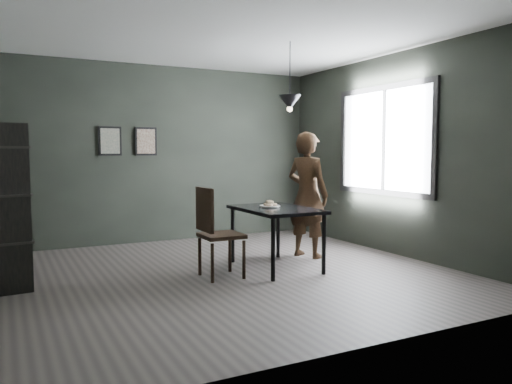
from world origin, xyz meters
name	(u,v)px	position (x,y,z in m)	size (l,w,h in m)	color
ground	(232,273)	(0.00, 0.00, 0.00)	(5.00, 5.00, 0.00)	#393431
back_wall	(167,154)	(0.00, 2.50, 1.40)	(5.00, 0.10, 2.80)	black
ceiling	(231,32)	(0.00, 0.00, 2.80)	(5.00, 5.00, 0.02)	silver
window_assembly	(384,140)	(2.47, 0.20, 1.60)	(0.04, 1.96, 1.56)	white
cafe_table	(276,214)	(0.60, 0.00, 0.67)	(0.80, 1.20, 0.75)	black
white_plate	(270,207)	(0.57, 0.09, 0.76)	(0.23, 0.23, 0.01)	white
donut_pile	(270,204)	(0.57, 0.09, 0.79)	(0.17, 0.17, 0.08)	beige
woman	(307,195)	(1.31, 0.39, 0.85)	(0.62, 0.41, 1.70)	black
wood_chair	(214,227)	(-0.27, -0.11, 0.59)	(0.45, 0.45, 1.04)	black
shelf_unit	(10,207)	(-2.32, 0.46, 0.86)	(0.32, 0.57, 1.72)	black
pendant_lamp	(290,102)	(0.85, 0.10, 2.05)	(0.28, 0.28, 0.86)	black
framed_print_left	(110,141)	(-0.90, 2.47, 1.60)	(0.34, 0.04, 0.44)	black
framed_print_right	(146,141)	(-0.35, 2.47, 1.60)	(0.34, 0.04, 0.44)	black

